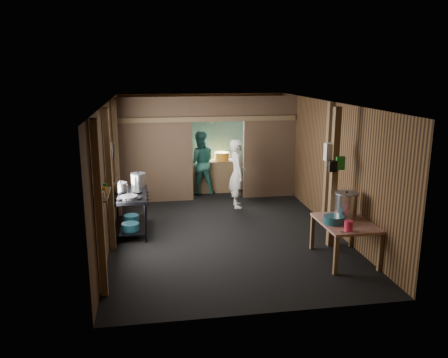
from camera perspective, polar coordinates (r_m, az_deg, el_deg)
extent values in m
cube|color=black|center=(9.61, -0.20, -6.11)|extent=(4.50, 7.00, 0.00)
cube|color=#47413C|center=(9.07, -0.21, 9.55)|extent=(4.50, 7.00, 0.00)
cube|color=brown|center=(12.66, -2.74, 4.78)|extent=(4.50, 0.00, 2.60)
cube|color=brown|center=(5.95, 5.21, -5.54)|extent=(4.50, 0.00, 2.60)
cube|color=brown|center=(9.18, -14.21, 0.96)|extent=(0.00, 7.00, 2.60)
cube|color=brown|center=(9.86, 12.83, 1.90)|extent=(0.00, 7.00, 2.60)
cube|color=brown|center=(11.30, -8.66, 3.56)|extent=(1.85, 0.10, 2.60)
cube|color=brown|center=(11.70, 5.72, 3.99)|extent=(1.35, 0.10, 2.60)
cube|color=brown|center=(11.30, -0.74, 8.83)|extent=(1.30, 0.10, 0.60)
cube|color=#6AB6A9|center=(12.61, -2.70, 4.51)|extent=(4.40, 0.06, 2.50)
cube|color=brown|center=(12.33, -1.01, 0.41)|extent=(1.20, 0.50, 0.85)
cylinder|color=silver|center=(12.52, -1.57, 7.46)|extent=(0.20, 0.03, 0.20)
cube|color=brown|center=(6.66, -15.35, -3.85)|extent=(0.10, 0.12, 2.60)
cube|color=brown|center=(8.39, -14.16, -0.20)|extent=(0.10, 0.12, 2.60)
cube|color=brown|center=(10.34, -13.31, 2.42)|extent=(0.10, 0.12, 2.60)
cube|color=brown|center=(9.65, 12.88, 1.65)|extent=(0.10, 0.12, 2.60)
cube|color=brown|center=(8.54, 13.58, 0.06)|extent=(0.12, 0.12, 2.60)
cube|color=brown|center=(11.24, -1.97, 7.52)|extent=(4.40, 0.12, 0.12)
cylinder|color=gray|center=(9.50, -13.91, 3.56)|extent=(0.03, 0.34, 0.34)
cylinder|color=black|center=(9.91, -13.71, 3.39)|extent=(0.03, 0.30, 0.30)
cube|color=brown|center=(7.11, -14.77, -1.88)|extent=(0.14, 0.80, 0.03)
cylinder|color=silver|center=(6.85, -14.98, -1.91)|extent=(0.07, 0.07, 0.10)
cylinder|color=orange|center=(7.10, -14.80, -1.37)|extent=(0.08, 0.08, 0.10)
cylinder|color=#22902B|center=(7.31, -14.65, -0.93)|extent=(0.06, 0.06, 0.10)
cube|color=silver|center=(8.49, 13.24, 3.33)|extent=(0.22, 0.15, 0.32)
cube|color=#22902B|center=(8.45, 14.29, 1.97)|extent=(0.16, 0.12, 0.24)
cube|color=black|center=(8.38, 13.45, 1.58)|extent=(0.14, 0.10, 0.20)
cylinder|color=#1C525F|center=(9.17, -11.65, -5.87)|extent=(0.34, 0.34, 0.14)
cylinder|color=#1C525F|center=(9.71, -11.53, -4.81)|extent=(0.31, 0.31, 0.12)
cylinder|color=#1C525F|center=(7.97, 13.62, -4.97)|extent=(0.42, 0.42, 0.13)
cylinder|color=#EB2A51|center=(7.67, 15.34, -5.68)|extent=(0.15, 0.15, 0.17)
cube|color=silver|center=(7.62, 15.49, -6.42)|extent=(0.30, 0.10, 0.01)
cylinder|color=orange|center=(12.25, -0.29, 2.87)|extent=(0.39, 0.39, 0.22)
imported|color=white|center=(10.84, 1.68, 0.69)|extent=(0.41, 0.61, 1.64)
imported|color=#2E7366|center=(11.99, -3.04, 2.05)|extent=(0.82, 0.64, 1.68)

